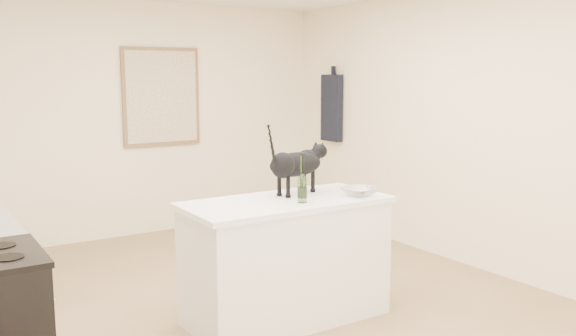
{
  "coord_description": "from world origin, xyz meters",
  "views": [
    {
      "loc": [
        -2.19,
        -3.79,
        1.78
      ],
      "look_at": [
        0.15,
        -0.15,
        1.12
      ],
      "focal_mm": 37.57,
      "sensor_mm": 36.0,
      "label": 1
    }
  ],
  "objects": [
    {
      "name": "hanging_garment",
      "position": [
        2.19,
        2.05,
        1.4
      ],
      "size": [
        0.08,
        0.34,
        0.8
      ],
      "primitive_type": "cube",
      "color": "black",
      "rests_on": "wall_right"
    },
    {
      "name": "island_top",
      "position": [
        0.1,
        -0.2,
        0.88
      ],
      "size": [
        1.5,
        0.7,
        0.04
      ],
      "primitive_type": "cube",
      "color": "white",
      "rests_on": "island_base"
    },
    {
      "name": "artwork_canvas",
      "position": [
        0.3,
        2.7,
        1.55
      ],
      "size": [
        0.82,
        0.0,
        1.02
      ],
      "primitive_type": "cube",
      "color": "beige",
      "rests_on": "wall_back"
    },
    {
      "name": "floor",
      "position": [
        0.0,
        0.0,
        0.0
      ],
      "size": [
        5.5,
        5.5,
        0.0
      ],
      "primitive_type": "plane",
      "color": "#9A7752",
      "rests_on": "ground"
    },
    {
      "name": "wine_bottle",
      "position": [
        0.14,
        -0.35,
        1.05
      ],
      "size": [
        0.08,
        0.08,
        0.31
      ],
      "primitive_type": "cylinder",
      "rotation": [
        0.0,
        0.0,
        -0.22
      ],
      "color": "#2C6126",
      "rests_on": "island_top"
    },
    {
      "name": "wall_back",
      "position": [
        0.0,
        2.75,
        1.3
      ],
      "size": [
        4.5,
        0.0,
        4.5
      ],
      "primitive_type": "plane",
      "rotation": [
        1.57,
        0.0,
        0.0
      ],
      "color": "#FFEBC5",
      "rests_on": "ground"
    },
    {
      "name": "island_base",
      "position": [
        0.1,
        -0.2,
        0.43
      ],
      "size": [
        1.44,
        0.67,
        0.86
      ],
      "primitive_type": "cube",
      "color": "white",
      "rests_on": "floor"
    },
    {
      "name": "black_cat",
      "position": [
        0.27,
        -0.07,
        1.1
      ],
      "size": [
        0.61,
        0.33,
        0.41
      ],
      "primitive_type": null,
      "rotation": [
        0.0,
        0.0,
        0.28
      ],
      "color": "black",
      "rests_on": "island_top"
    },
    {
      "name": "wall_right",
      "position": [
        2.25,
        0.0,
        1.3
      ],
      "size": [
        0.0,
        5.5,
        5.5
      ],
      "primitive_type": "plane",
      "rotation": [
        1.57,
        0.0,
        -1.57
      ],
      "color": "#FFEBC5",
      "rests_on": "ground"
    },
    {
      "name": "artwork_frame",
      "position": [
        0.3,
        2.72,
        1.55
      ],
      "size": [
        0.9,
        0.03,
        1.1
      ],
      "primitive_type": "cube",
      "color": "brown",
      "rests_on": "wall_back"
    },
    {
      "name": "glass_bowl",
      "position": [
        0.63,
        -0.39,
        0.93
      ],
      "size": [
        0.27,
        0.27,
        0.06
      ],
      "primitive_type": "imported",
      "rotation": [
        0.0,
        0.0,
        0.04
      ],
      "color": "silver",
      "rests_on": "island_top"
    }
  ]
}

